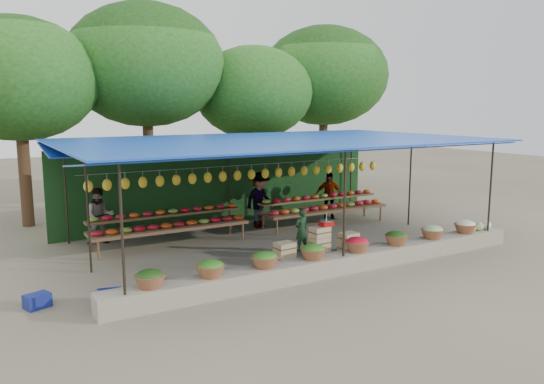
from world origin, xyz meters
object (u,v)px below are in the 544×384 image
weighing_scale (326,223)px  blue_crate_front (37,301)px  vendor_seated (301,230)px  blue_crate_back (110,297)px  crate_counter (319,245)px

weighing_scale → blue_crate_front: (-6.58, -0.08, -0.72)m
vendor_seated → weighing_scale: bearing=100.9°
blue_crate_back → blue_crate_front: bearing=173.2°
blue_crate_back → crate_counter: bearing=19.7°
weighing_scale → blue_crate_back: 5.45m
crate_counter → vendor_seated: bearing=94.4°
weighing_scale → blue_crate_back: bearing=-174.3°
weighing_scale → blue_crate_front: 6.62m
weighing_scale → vendor_seated: bearing=111.8°
blue_crate_back → weighing_scale: bearing=19.5°
crate_counter → vendor_seated: vendor_seated is taller
blue_crate_front → blue_crate_back: (1.20, -0.45, 0.00)m
crate_counter → blue_crate_back: 5.18m
crate_counter → weighing_scale: weighing_scale is taller
crate_counter → weighing_scale: bearing=0.0°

